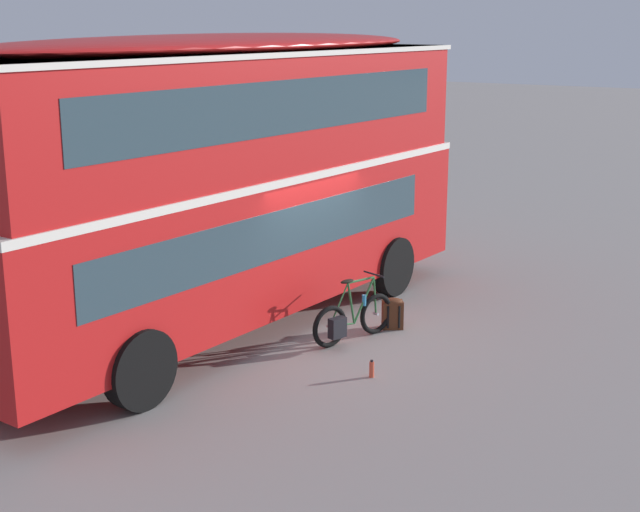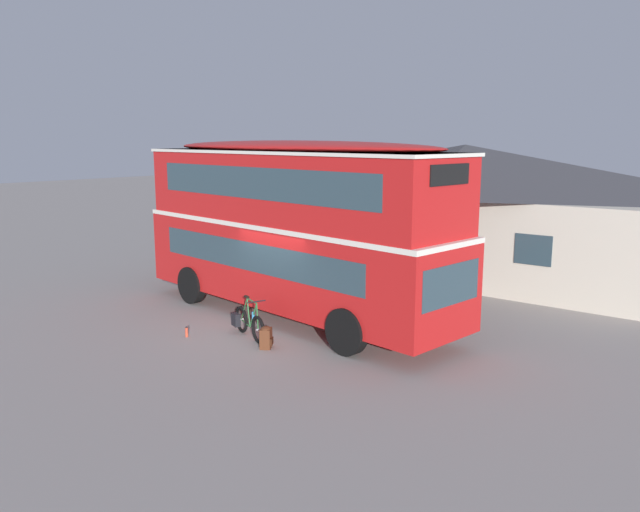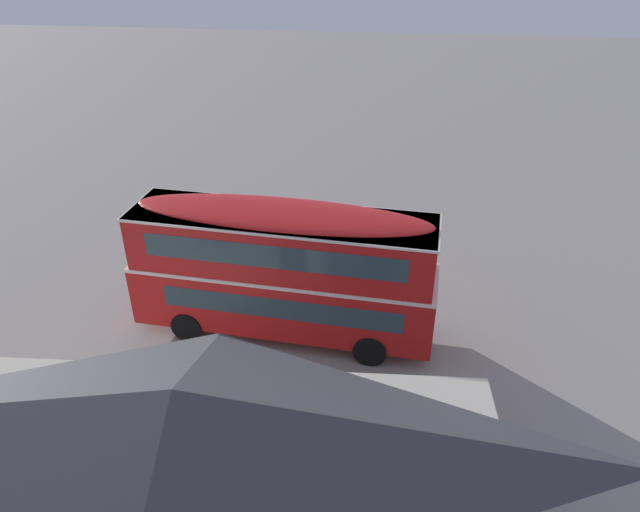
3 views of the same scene
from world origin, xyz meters
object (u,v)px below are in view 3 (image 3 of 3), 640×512
(double_decker_bus, at_px, (283,267))
(water_bottle_red_squeeze, at_px, (316,282))
(touring_bicycle, at_px, (283,289))
(backpack_on_ground, at_px, (261,286))

(double_decker_bus, relative_size, water_bottle_red_squeeze, 40.06)
(double_decker_bus, distance_m, touring_bicycle, 3.08)
(double_decker_bus, xyz_separation_m, water_bottle_red_squeeze, (-0.74, -3.03, -2.52))
(touring_bicycle, height_order, water_bottle_red_squeeze, touring_bicycle)
(double_decker_bus, bearing_deg, touring_bicycle, -78.29)
(double_decker_bus, height_order, touring_bicycle, double_decker_bus)
(double_decker_bus, bearing_deg, water_bottle_red_squeeze, -103.76)
(double_decker_bus, bearing_deg, backpack_on_ground, -59.83)
(double_decker_bus, xyz_separation_m, backpack_on_ground, (1.34, -2.31, -2.38))
(double_decker_bus, xyz_separation_m, touring_bicycle, (0.42, -2.04, -2.27))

